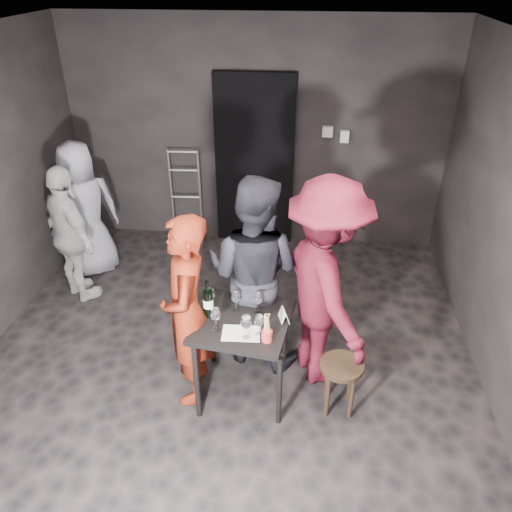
# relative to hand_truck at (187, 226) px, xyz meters

# --- Properties ---
(floor) EXTENTS (4.50, 5.00, 0.02)m
(floor) POSITION_rel_hand_truck_xyz_m (0.85, -2.27, -0.22)
(floor) COLOR black
(floor) RESTS_ON ground
(ceiling) EXTENTS (4.50, 5.00, 0.02)m
(ceiling) POSITION_rel_hand_truck_xyz_m (0.85, -2.27, 2.48)
(ceiling) COLOR silver
(ceiling) RESTS_ON ground
(wall_back) EXTENTS (4.50, 0.04, 2.70)m
(wall_back) POSITION_rel_hand_truck_xyz_m (0.85, 0.23, 1.13)
(wall_back) COLOR black
(wall_back) RESTS_ON ground
(doorway) EXTENTS (0.95, 0.10, 2.10)m
(doorway) POSITION_rel_hand_truck_xyz_m (0.85, 0.17, 0.83)
(doorway) COLOR black
(doorway) RESTS_ON ground
(wallbox_upper) EXTENTS (0.12, 0.06, 0.12)m
(wallbox_upper) POSITION_rel_hand_truck_xyz_m (1.70, 0.18, 1.23)
(wallbox_upper) COLOR #B7B7B2
(wallbox_upper) RESTS_ON wall_back
(wallbox_lower) EXTENTS (0.10, 0.06, 0.14)m
(wallbox_lower) POSITION_rel_hand_truck_xyz_m (1.90, 0.18, 1.18)
(wallbox_lower) COLOR #B7B7B2
(wallbox_lower) RESTS_ON wall_back
(hand_truck) EXTENTS (0.40, 0.34, 1.21)m
(hand_truck) POSITION_rel_hand_truck_xyz_m (0.00, 0.00, 0.00)
(hand_truck) COLOR #B2B2B7
(hand_truck) RESTS_ON floor
(tasting_table) EXTENTS (0.72, 0.72, 0.75)m
(tasting_table) POSITION_rel_hand_truck_xyz_m (1.05, -2.51, 0.43)
(tasting_table) COLOR black
(tasting_table) RESTS_ON floor
(stool) EXTENTS (0.34, 0.34, 0.47)m
(stool) POSITION_rel_hand_truck_xyz_m (1.84, -2.62, 0.15)
(stool) COLOR #312016
(stool) RESTS_ON floor
(server_red) EXTENTS (0.55, 0.73, 1.80)m
(server_red) POSITION_rel_hand_truck_xyz_m (0.63, -2.56, 0.68)
(server_red) COLOR maroon
(server_red) RESTS_ON floor
(woman_black) EXTENTS (1.11, 0.80, 2.06)m
(woman_black) POSITION_rel_hand_truck_xyz_m (1.09, -2.02, 0.81)
(woman_black) COLOR #22222A
(woman_black) RESTS_ON floor
(man_maroon) EXTENTS (1.21, 1.60, 2.25)m
(man_maroon) POSITION_rel_hand_truck_xyz_m (1.69, -2.21, 0.91)
(man_maroon) COLOR #560F1F
(man_maroon) RESTS_ON floor
(bystander_cream) EXTENTS (0.93, 0.86, 1.47)m
(bystander_cream) POSITION_rel_hand_truck_xyz_m (-0.87, -1.32, 0.51)
(bystander_cream) COLOR #BBBAB8
(bystander_cream) RESTS_ON floor
(bystander_grey) EXTENTS (0.89, 0.81, 1.61)m
(bystander_grey) POSITION_rel_hand_truck_xyz_m (-0.94, -0.82, 0.59)
(bystander_grey) COLOR gray
(bystander_grey) RESTS_ON floor
(tasting_mat) EXTENTS (0.30, 0.21, 0.00)m
(tasting_mat) POSITION_rel_hand_truck_xyz_m (1.06, -2.67, 0.53)
(tasting_mat) COLOR white
(tasting_mat) RESTS_ON tasting_table
(wine_glass_a) EXTENTS (0.09, 0.09, 0.21)m
(wine_glass_a) POSITION_rel_hand_truck_xyz_m (0.87, -2.64, 0.63)
(wine_glass_a) COLOR white
(wine_glass_a) RESTS_ON tasting_table
(wine_glass_b) EXTENTS (0.09, 0.09, 0.19)m
(wine_glass_b) POSITION_rel_hand_truck_xyz_m (0.78, -2.37, 0.63)
(wine_glass_b) COLOR white
(wine_glass_b) RESTS_ON tasting_table
(wine_glass_c) EXTENTS (0.08, 0.08, 0.19)m
(wine_glass_c) POSITION_rel_hand_truck_xyz_m (0.98, -2.39, 0.62)
(wine_glass_c) COLOR white
(wine_glass_c) RESTS_ON tasting_table
(wine_glass_d) EXTENTS (0.11, 0.11, 0.22)m
(wine_glass_d) POSITION_rel_hand_truck_xyz_m (1.11, -2.72, 0.64)
(wine_glass_d) COLOR white
(wine_glass_d) RESTS_ON tasting_table
(wine_glass_e) EXTENTS (0.10, 0.10, 0.19)m
(wine_glass_e) POSITION_rel_hand_truck_xyz_m (1.20, -2.67, 0.63)
(wine_glass_e) COLOR white
(wine_glass_e) RESTS_ON tasting_table
(wine_glass_f) EXTENTS (0.09, 0.09, 0.20)m
(wine_glass_f) POSITION_rel_hand_truck_xyz_m (1.16, -2.40, 0.63)
(wine_glass_f) COLOR white
(wine_glass_f) RESTS_ON tasting_table
(wine_bottle) EXTENTS (0.08, 0.08, 0.33)m
(wine_bottle) POSITION_rel_hand_truck_xyz_m (0.78, -2.48, 0.65)
(wine_bottle) COLOR black
(wine_bottle) RESTS_ON tasting_table
(breadstick_cup) EXTENTS (0.08, 0.08, 0.25)m
(breadstick_cup) POSITION_rel_hand_truck_xyz_m (1.26, -2.73, 0.64)
(breadstick_cup) COLOR red
(breadstick_cup) RESTS_ON tasting_table
(reserved_card) EXTENTS (0.11, 0.14, 0.10)m
(reserved_card) POSITION_rel_hand_truck_xyz_m (1.36, -2.48, 0.58)
(reserved_card) COLOR white
(reserved_card) RESTS_ON tasting_table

